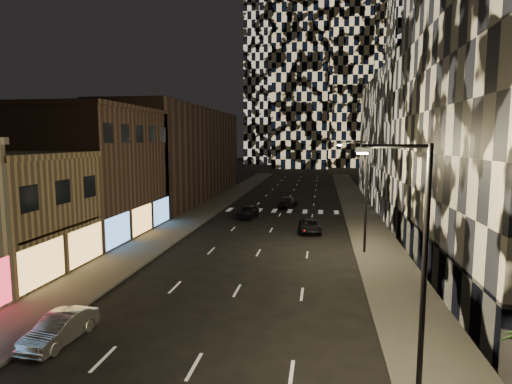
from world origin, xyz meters
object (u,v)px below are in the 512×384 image
(streetlight_near, at_px, (418,254))
(streetlight_far, at_px, (363,189))
(car_dark_oncoming, at_px, (288,202))
(car_dark_rightlane, at_px, (310,226))
(car_silver_parked, at_px, (60,329))
(car_dark_midlane, at_px, (248,212))

(streetlight_near, bearing_deg, streetlight_far, 90.00)
(streetlight_far, xyz_separation_m, car_dark_oncoming, (-7.85, 23.18, -4.60))
(car_dark_oncoming, xyz_separation_m, car_dark_rightlane, (3.50, -15.77, -0.12))
(car_silver_parked, relative_size, car_dark_midlane, 0.91)
(streetlight_far, distance_m, car_dark_rightlane, 9.80)
(car_dark_rightlane, bearing_deg, streetlight_far, -64.18)
(streetlight_far, relative_size, car_dark_oncoming, 1.73)
(streetlight_near, relative_size, car_dark_rightlane, 1.98)
(streetlight_near, bearing_deg, car_dark_midlane, 109.02)
(streetlight_near, bearing_deg, car_dark_oncoming, 100.31)
(car_silver_parked, height_order, car_dark_oncoming, car_dark_oncoming)
(car_dark_midlane, xyz_separation_m, car_dark_oncoming, (4.00, 8.78, -0.00))
(streetlight_far, xyz_separation_m, car_dark_rightlane, (-4.35, 7.41, -4.72))
(car_dark_midlane, bearing_deg, streetlight_near, -63.16)
(streetlight_far, bearing_deg, streetlight_near, -90.00)
(car_dark_midlane, xyz_separation_m, car_dark_rightlane, (7.50, -6.99, -0.13))
(car_dark_oncoming, bearing_deg, car_dark_midlane, 70.38)
(streetlight_far, bearing_deg, car_dark_oncoming, 108.72)
(streetlight_near, xyz_separation_m, car_dark_oncoming, (-7.85, 43.18, -4.60))
(car_dark_oncoming, bearing_deg, streetlight_far, 113.59)
(car_dark_midlane, relative_size, car_dark_rightlane, 0.98)
(car_silver_parked, relative_size, car_dark_rightlane, 0.90)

